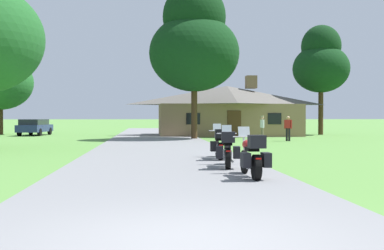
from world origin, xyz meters
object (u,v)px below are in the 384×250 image
at_px(bystander_red_shirt_beside_signpost, 288,127).
at_px(motorcycle_blue_second_in_row, 228,150).
at_px(tree_left_far, 0,75).
at_px(parked_navy_suv_far_left, 35,126).
at_px(motorcycle_black_farthest_in_row, 219,144).
at_px(tree_by_lodge_front, 194,43).
at_px(bystander_white_shirt_near_lodge, 262,126).
at_px(motorcycle_red_nearest_to_camera, 252,157).
at_px(tree_right_of_lodge, 321,62).

bearing_deg(bystander_red_shirt_beside_signpost, motorcycle_blue_second_in_row, -72.40).
bearing_deg(tree_left_far, parked_navy_suv_far_left, -30.49).
bearing_deg(motorcycle_black_farthest_in_row, bystander_red_shirt_beside_signpost, 66.99).
relative_size(tree_by_lodge_front, parked_navy_suv_far_left, 2.35).
bearing_deg(parked_navy_suv_far_left, motorcycle_black_farthest_in_row, -58.20).
bearing_deg(motorcycle_blue_second_in_row, bystander_red_shirt_beside_signpost, 75.07).
bearing_deg(bystander_white_shirt_near_lodge, tree_left_far, -119.89).
relative_size(motorcycle_red_nearest_to_camera, tree_by_lodge_front, 0.19).
distance_m(tree_by_lodge_front, parked_navy_suv_far_left, 16.63).
distance_m(bystander_red_shirt_beside_signpost, tree_left_far, 26.54).
distance_m(motorcycle_black_farthest_in_row, parked_navy_suv_far_left, 27.52).
xyz_separation_m(motorcycle_red_nearest_to_camera, parked_navy_suv_far_left, (-12.47, 29.97, 0.17)).
relative_size(bystander_white_shirt_near_lodge, tree_by_lodge_front, 0.15).
relative_size(motorcycle_blue_second_in_row, tree_by_lodge_front, 0.19).
distance_m(motorcycle_red_nearest_to_camera, parked_navy_suv_far_left, 32.46).
relative_size(tree_by_lodge_front, tree_left_far, 1.22).
relative_size(bystander_white_shirt_near_lodge, parked_navy_suv_far_left, 0.36).
bearing_deg(parked_navy_suv_far_left, motorcycle_blue_second_in_row, -61.02).
bearing_deg(motorcycle_red_nearest_to_camera, bystander_white_shirt_near_lodge, 75.31).
bearing_deg(tree_right_of_lodge, motorcycle_red_nearest_to_camera, -113.58).
xyz_separation_m(motorcycle_blue_second_in_row, tree_right_of_lodge, (12.95, 26.68, 5.89)).
height_order(bystander_red_shirt_beside_signpost, parked_navy_suv_far_left, bystander_red_shirt_beside_signpost).
relative_size(motorcycle_red_nearest_to_camera, motorcycle_black_farthest_in_row, 1.00).
bearing_deg(motorcycle_red_nearest_to_camera, parked_navy_suv_far_left, 112.33).
bearing_deg(motorcycle_blue_second_in_row, tree_right_of_lodge, 71.93).
distance_m(motorcycle_red_nearest_to_camera, tree_left_far, 36.09).
bearing_deg(motorcycle_red_nearest_to_camera, tree_right_of_lodge, 66.15).
bearing_deg(motorcycle_black_farthest_in_row, motorcycle_blue_second_in_row, -90.13).
height_order(motorcycle_blue_second_in_row, bystander_white_shirt_near_lodge, bystander_white_shirt_near_lodge).
height_order(tree_right_of_lodge, parked_navy_suv_far_left, tree_right_of_lodge).
distance_m(motorcycle_blue_second_in_row, bystander_white_shirt_near_lodge, 18.73).
relative_size(motorcycle_black_farthest_in_row, tree_by_lodge_front, 0.19).
height_order(tree_left_far, tree_right_of_lodge, tree_right_of_lodge).
height_order(motorcycle_black_farthest_in_row, parked_navy_suv_far_left, parked_navy_suv_far_left).
height_order(motorcycle_black_farthest_in_row, bystander_red_shirt_beside_signpost, bystander_red_shirt_beside_signpost).
height_order(tree_by_lodge_front, parked_navy_suv_far_left, tree_by_lodge_front).
relative_size(tree_left_far, parked_navy_suv_far_left, 1.93).
xyz_separation_m(motorcycle_red_nearest_to_camera, bystander_white_shirt_near_lodge, (5.25, 20.42, 0.34)).
relative_size(motorcycle_blue_second_in_row, bystander_red_shirt_beside_signpost, 1.25).
bearing_deg(tree_left_far, motorcycle_black_farthest_in_row, -59.10).
relative_size(motorcycle_red_nearest_to_camera, bystander_white_shirt_near_lodge, 1.23).
bearing_deg(tree_by_lodge_front, parked_navy_suv_far_left, 147.80).
xyz_separation_m(motorcycle_blue_second_in_row, tree_left_far, (-15.74, 29.51, 4.78)).
xyz_separation_m(bystander_white_shirt_near_lodge, parked_navy_suv_far_left, (-17.72, 9.55, -0.17)).
distance_m(motorcycle_red_nearest_to_camera, tree_right_of_lodge, 32.38).
relative_size(tree_left_far, tree_right_of_lodge, 0.93).
bearing_deg(motorcycle_blue_second_in_row, tree_left_far, 125.90).
relative_size(motorcycle_blue_second_in_row, parked_navy_suv_far_left, 0.44).
distance_m(motorcycle_black_farthest_in_row, tree_by_lodge_front, 17.51).
xyz_separation_m(bystander_white_shirt_near_lodge, tree_right_of_lodge, (7.49, 8.77, 5.55)).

